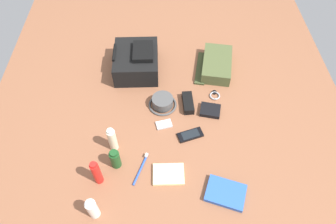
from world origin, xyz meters
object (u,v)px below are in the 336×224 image
toothpaste_tube (93,209)px  notepad (169,174)px  bucket_hat (163,102)px  paperback_novel (225,193)px  backpack (137,61)px  media_player (164,124)px  sunscreen_spray (97,173)px  shampoo_bottle (115,159)px  lotion_bottle (112,139)px  wallet (210,110)px  cell_phone (190,135)px  toothbrush (141,167)px  sunglasses_case (188,103)px  toiletry_pouch (216,64)px  wristwatch (215,95)px

toothpaste_tube → notepad: size_ratio=0.91×
bucket_hat → paperback_novel: size_ratio=0.76×
backpack → media_player: size_ratio=3.25×
sunscreen_spray → media_player: sunscreen_spray is taller
shampoo_bottle → backpack: bearing=-7.0°
bucket_hat → media_player: bucket_hat is taller
backpack → lotion_bottle: 0.57m
paperback_novel → wallet: same height
bucket_hat → notepad: bearing=-177.0°
cell_phone → toothbrush: (-0.18, 0.25, 0.00)m
backpack → sunscreen_spray: bearing=168.1°
sunscreen_spray → lotion_bottle: (0.18, -0.06, -0.00)m
sunglasses_case → notepad: bearing=161.2°
toothbrush → sunscreen_spray: bearing=106.9°
cell_phone → notepad: 0.25m
bucket_hat → shampoo_bottle: bearing=147.6°
sunscreen_spray → sunglasses_case: sunscreen_spray is taller
lotion_bottle → notepad: size_ratio=1.06×
sunscreen_spray → lotion_bottle: size_ratio=1.05×
sunscreen_spray → toothbrush: (0.06, -0.20, -0.07)m
notepad → sunglasses_case: sunglasses_case is taller
bucket_hat → wallet: bearing=-101.2°
wallet → toiletry_pouch: bearing=0.8°
toiletry_pouch → wallet: 0.34m
toothpaste_tube → lotion_bottle: bearing=-9.7°
backpack → toothpaste_tube: size_ratio=2.24×
media_player → wristwatch: bearing=-56.5°
bucket_hat → shampoo_bottle: size_ratio=1.33×
backpack → shampoo_bottle: backpack is taller
sunscreen_spray → toothbrush: size_ratio=0.98×
backpack → cell_phone: size_ratio=2.12×
toiletry_pouch → wristwatch: toiletry_pouch is taller
toiletry_pouch → toothpaste_tube: 1.10m
paperback_novel → toiletry_pouch: bearing=-3.6°
sunglasses_case → wristwatch: bearing=-71.2°
cell_phone → wallet: size_ratio=1.31×
wallet → sunscreen_spray: bearing=137.3°
sunscreen_spray → toothbrush: bearing=-73.1°
shampoo_bottle → notepad: (-0.06, -0.26, -0.05)m
media_player → paperback_novel: bearing=-145.0°
paperback_novel → sunglasses_case: 0.55m
shampoo_bottle → cell_phone: 0.41m
shampoo_bottle → cell_phone: shampoo_bottle is taller
toothpaste_tube → toothbrush: bearing=-42.1°
sunscreen_spray → cell_phone: sunscreen_spray is taller
toothpaste_tube → toothbrush: (0.22, -0.20, -0.06)m
paperback_novel → notepad: bearing=68.7°
cell_phone → wristwatch: size_ratio=2.03×
media_player → toothbrush: bearing=155.4°
toiletry_pouch → cell_phone: toiletry_pouch is taller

